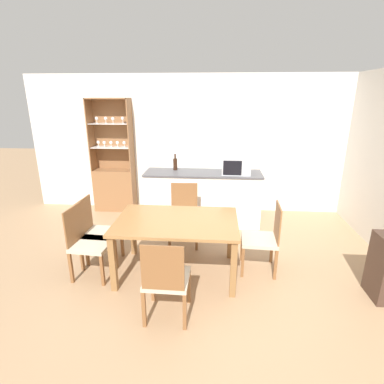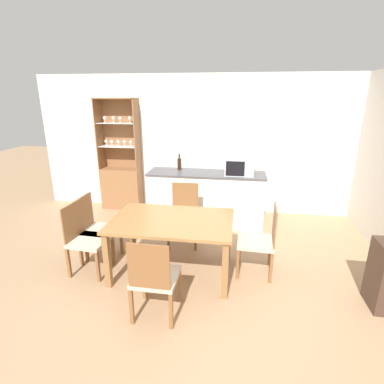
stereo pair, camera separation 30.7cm
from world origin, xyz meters
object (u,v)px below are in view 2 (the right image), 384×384
(dining_chair_head_near, at_px, (154,278))
(dining_chair_side_left_far, at_px, (97,229))
(dining_chair_head_far, at_px, (184,215))
(microwave, at_px, (239,166))
(dining_table, at_px, (172,226))
(display_cabinet, at_px, (122,178))
(dining_chair_side_right_far, at_px, (260,240))
(wine_bottle, at_px, (179,164))
(dining_chair_side_left_near, at_px, (86,239))

(dining_chair_head_near, bearing_deg, dining_chair_side_left_far, 138.54)
(dining_chair_head_far, distance_m, microwave, 1.26)
(dining_table, bearing_deg, display_cabinet, 125.04)
(dining_chair_head_near, distance_m, dining_chair_side_right_far, 1.46)
(dining_chair_side_left_far, xyz_separation_m, dining_chair_head_far, (1.08, 0.68, 0.00))
(microwave, xyz_separation_m, wine_bottle, (-1.04, 0.16, -0.03))
(microwave, distance_m, wine_bottle, 1.05)
(dining_chair_head_far, relative_size, wine_bottle, 3.20)
(dining_chair_side_right_far, height_order, wine_bottle, wine_bottle)
(dining_table, relative_size, dining_chair_head_far, 1.64)
(wine_bottle, bearing_deg, microwave, -8.49)
(wine_bottle, bearing_deg, dining_chair_side_left_near, -113.89)
(display_cabinet, relative_size, dining_chair_side_left_far, 2.34)
(dining_chair_side_left_far, distance_m, wine_bottle, 1.89)
(dining_chair_side_left_far, height_order, dining_chair_side_right_far, same)
(dining_chair_side_right_far, bearing_deg, display_cabinet, 55.32)
(dining_chair_head_near, relative_size, dining_chair_side_right_far, 1.00)
(dining_table, xyz_separation_m, dining_chair_side_left_near, (-1.08, -0.14, -0.18))
(dining_chair_side_left_near, height_order, microwave, microwave)
(dining_chair_side_right_far, relative_size, wine_bottle, 3.20)
(dining_chair_head_near, relative_size, wine_bottle, 3.20)
(dining_chair_side_right_far, bearing_deg, dining_table, 100.57)
(dining_chair_side_left_far, distance_m, dining_chair_side_left_near, 0.29)
(dining_table, height_order, dining_chair_head_far, dining_chair_head_far)
(dining_table, relative_size, dining_chair_side_right_far, 1.64)
(dining_chair_head_near, xyz_separation_m, dining_chair_side_right_far, (1.08, 0.97, 0.00))
(dining_chair_head_far, xyz_separation_m, wine_bottle, (-0.24, 0.92, 0.58))
(microwave, bearing_deg, dining_chair_head_far, -136.34)
(dining_chair_head_far, bearing_deg, dining_chair_head_near, 87.36)
(microwave, relative_size, wine_bottle, 1.64)
(dining_chair_side_left_far, relative_size, dining_chair_head_near, 1.00)
(wine_bottle, bearing_deg, dining_chair_head_far, -75.09)
(dining_chair_side_left_near, bearing_deg, dining_chair_side_right_far, 101.62)
(dining_chair_side_left_far, distance_m, dining_chair_head_near, 1.46)
(dining_chair_side_left_near, xyz_separation_m, dining_chair_head_far, (1.08, 0.97, 0.00))
(dining_table, distance_m, dining_chair_head_near, 0.85)
(dining_chair_head_far, bearing_deg, dining_table, 87.46)
(dining_chair_side_left_far, distance_m, dining_chair_head_far, 1.28)
(microwave, bearing_deg, display_cabinet, 166.67)
(dining_table, bearing_deg, dining_chair_side_left_far, 172.12)
(dining_chair_side_left_far, bearing_deg, display_cabinet, -165.28)
(display_cabinet, xyz_separation_m, wine_bottle, (1.25, -0.39, 0.43))
(dining_chair_side_left_far, bearing_deg, dining_chair_side_left_near, 2.97)
(dining_table, relative_size, wine_bottle, 5.24)
(display_cabinet, distance_m, dining_chair_side_left_far, 2.03)
(dining_table, height_order, dining_chair_side_left_near, dining_chair_side_left_near)
(dining_chair_side_left_near, distance_m, dining_chair_head_far, 1.45)
(dining_chair_head_near, relative_size, microwave, 1.95)
(dining_chair_side_right_far, bearing_deg, microwave, 14.26)
(display_cabinet, height_order, microwave, display_cabinet)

